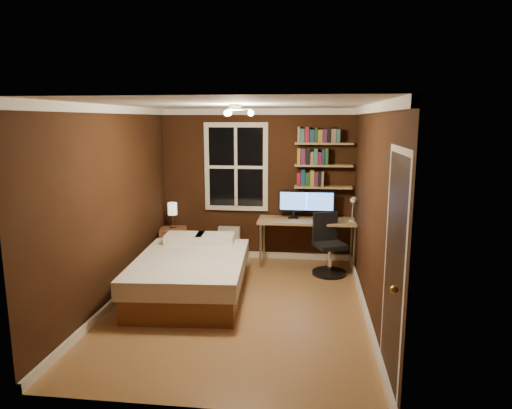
# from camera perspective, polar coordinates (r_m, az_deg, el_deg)

# --- Properties ---
(floor) EXTENTS (4.20, 4.20, 0.00)m
(floor) POSITION_cam_1_polar(r_m,az_deg,el_deg) (5.93, -2.22, -12.52)
(floor) COLOR olive
(floor) RESTS_ON ground
(wall_back) EXTENTS (3.20, 0.04, 2.50)m
(wall_back) POSITION_cam_1_polar(r_m,az_deg,el_deg) (7.61, 0.17, 2.46)
(wall_back) COLOR black
(wall_back) RESTS_ON ground
(wall_left) EXTENTS (0.04, 4.20, 2.50)m
(wall_left) POSITION_cam_1_polar(r_m,az_deg,el_deg) (6.02, -17.53, -0.21)
(wall_left) COLOR black
(wall_left) RESTS_ON ground
(wall_right) EXTENTS (0.04, 4.20, 2.50)m
(wall_right) POSITION_cam_1_polar(r_m,az_deg,el_deg) (5.54, 14.26, -0.94)
(wall_right) COLOR black
(wall_right) RESTS_ON ground
(ceiling) EXTENTS (3.20, 4.20, 0.02)m
(ceiling) POSITION_cam_1_polar(r_m,az_deg,el_deg) (5.46, -2.41, 12.40)
(ceiling) COLOR white
(ceiling) RESTS_ON wall_back
(window) EXTENTS (1.06, 0.06, 1.46)m
(window) POSITION_cam_1_polar(r_m,az_deg,el_deg) (7.59, -2.49, 4.71)
(window) COLOR white
(window) RESTS_ON wall_back
(door) EXTENTS (0.03, 0.82, 2.05)m
(door) POSITION_cam_1_polar(r_m,az_deg,el_deg) (4.12, 16.73, -8.32)
(door) COLOR black
(door) RESTS_ON ground
(door_knob) EXTENTS (0.06, 0.06, 0.06)m
(door_knob) POSITION_cam_1_polar(r_m,az_deg,el_deg) (3.84, 16.88, -10.11)
(door_knob) COLOR gold
(door_knob) RESTS_ON door
(ceiling_fixture) EXTENTS (0.44, 0.44, 0.18)m
(ceiling_fixture) POSITION_cam_1_polar(r_m,az_deg,el_deg) (5.36, -2.58, 11.36)
(ceiling_fixture) COLOR beige
(ceiling_fixture) RESTS_ON ceiling
(bookshelf_lower) EXTENTS (0.92, 0.22, 0.03)m
(bookshelf_lower) POSITION_cam_1_polar(r_m,az_deg,el_deg) (7.45, 8.36, 2.17)
(bookshelf_lower) COLOR #A27C4E
(bookshelf_lower) RESTS_ON wall_back
(books_row_lower) EXTENTS (0.42, 0.16, 0.23)m
(books_row_lower) POSITION_cam_1_polar(r_m,az_deg,el_deg) (7.43, 8.38, 3.16)
(books_row_lower) COLOR maroon
(books_row_lower) RESTS_ON bookshelf_lower
(bookshelf_middle) EXTENTS (0.92, 0.22, 0.03)m
(bookshelf_middle) POSITION_cam_1_polar(r_m,az_deg,el_deg) (7.40, 8.43, 4.85)
(bookshelf_middle) COLOR #A27C4E
(bookshelf_middle) RESTS_ON wall_back
(books_row_middle) EXTENTS (0.48, 0.16, 0.23)m
(books_row_middle) POSITION_cam_1_polar(r_m,az_deg,el_deg) (7.39, 8.46, 5.85)
(books_row_middle) COLOR navy
(books_row_middle) RESTS_ON bookshelf_middle
(bookshelf_upper) EXTENTS (0.92, 0.22, 0.03)m
(bookshelf_upper) POSITION_cam_1_polar(r_m,az_deg,el_deg) (7.38, 8.50, 7.55)
(bookshelf_upper) COLOR #A27C4E
(bookshelf_upper) RESTS_ON wall_back
(books_row_upper) EXTENTS (0.60, 0.16, 0.23)m
(books_row_upper) POSITION_cam_1_polar(r_m,az_deg,el_deg) (7.37, 8.53, 8.56)
(books_row_upper) COLOR #225124
(books_row_upper) RESTS_ON bookshelf_upper
(bed) EXTENTS (1.54, 2.05, 0.67)m
(bed) POSITION_cam_1_polar(r_m,az_deg,el_deg) (6.22, -8.11, -8.70)
(bed) COLOR brown
(bed) RESTS_ON ground
(nightstand) EXTENTS (0.52, 0.52, 0.54)m
(nightstand) POSITION_cam_1_polar(r_m,az_deg,el_deg) (7.77, -10.26, -4.91)
(nightstand) COLOR brown
(nightstand) RESTS_ON ground
(bedside_lamp) EXTENTS (0.15, 0.15, 0.44)m
(bedside_lamp) POSITION_cam_1_polar(r_m,az_deg,el_deg) (7.66, -10.38, -1.39)
(bedside_lamp) COLOR white
(bedside_lamp) RESTS_ON nightstand
(radiator) EXTENTS (0.36, 0.13, 0.54)m
(radiator) POSITION_cam_1_polar(r_m,az_deg,el_deg) (7.78, -3.36, -4.75)
(radiator) COLOR beige
(radiator) RESTS_ON ground
(desk) EXTENTS (1.58, 0.59, 0.75)m
(desk) POSITION_cam_1_polar(r_m,az_deg,el_deg) (7.36, 6.45, -2.35)
(desk) COLOR #A27C4E
(desk) RESTS_ON ground
(monitor_left) EXTENTS (0.49, 0.12, 0.46)m
(monitor_left) POSITION_cam_1_polar(r_m,az_deg,el_deg) (7.38, 4.73, 0.01)
(monitor_left) COLOR black
(monitor_left) RESTS_ON desk
(monitor_right) EXTENTS (0.49, 0.12, 0.46)m
(monitor_right) POSITION_cam_1_polar(r_m,az_deg,el_deg) (7.38, 7.93, -0.06)
(monitor_right) COLOR black
(monitor_right) RESTS_ON desk
(desk_lamp) EXTENTS (0.14, 0.32, 0.44)m
(desk_lamp) POSITION_cam_1_polar(r_m,az_deg,el_deg) (7.19, 12.04, -0.53)
(desk_lamp) COLOR silver
(desk_lamp) RESTS_ON desk
(office_chair) EXTENTS (0.55, 0.55, 0.93)m
(office_chair) POSITION_cam_1_polar(r_m,az_deg,el_deg) (7.05, 9.05, -5.84)
(office_chair) COLOR black
(office_chair) RESTS_ON ground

